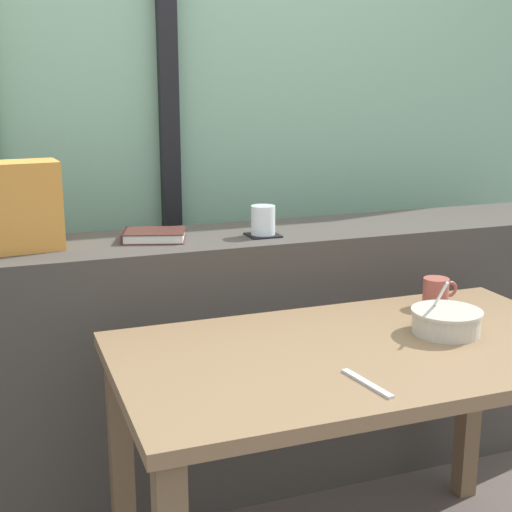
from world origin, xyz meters
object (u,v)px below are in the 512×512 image
at_px(fork_utensil, 367,383).
at_px(closed_book, 154,235).
at_px(ceramic_mug, 436,292).
at_px(coaster_square, 263,235).
at_px(throw_pillow, 3,207).
at_px(juice_glass, 263,222).
at_px(breakfast_table, 361,385).
at_px(soup_bowl, 446,321).

bearing_deg(fork_utensil, closed_book, 99.25).
bearing_deg(ceramic_mug, coaster_square, 137.29).
distance_m(closed_book, throw_pillow, 0.45).
xyz_separation_m(juice_glass, throw_pillow, (-0.78, 0.06, 0.08)).
bearing_deg(breakfast_table, fork_utensil, -116.01).
bearing_deg(breakfast_table, ceramic_mug, 31.60).
height_order(soup_bowl, ceramic_mug, soup_bowl).
height_order(closed_book, throw_pillow, throw_pillow).
bearing_deg(juice_glass, throw_pillow, 175.51).
bearing_deg(coaster_square, closed_book, 170.26).
height_order(breakfast_table, ceramic_mug, ceramic_mug).
relative_size(coaster_square, ceramic_mug, 0.88).
bearing_deg(breakfast_table, juice_glass, 93.72).
bearing_deg(throw_pillow, ceramic_mug, -20.24).
xyz_separation_m(breakfast_table, juice_glass, (-0.04, 0.60, 0.32)).
xyz_separation_m(coaster_square, ceramic_mug, (0.41, -0.38, -0.13)).
height_order(juice_glass, throw_pillow, throw_pillow).
bearing_deg(soup_bowl, throw_pillow, 148.85).
bearing_deg(ceramic_mug, closed_book, 149.91).
distance_m(coaster_square, juice_glass, 0.04).
bearing_deg(ceramic_mug, breakfast_table, -148.40).
xyz_separation_m(fork_utensil, ceramic_mug, (0.47, 0.43, 0.04)).
height_order(coaster_square, ceramic_mug, coaster_square).
bearing_deg(juice_glass, breakfast_table, -86.28).
relative_size(breakfast_table, juice_glass, 13.34).
height_order(breakfast_table, closed_book, closed_book).
distance_m(breakfast_table, coaster_square, 0.66).
bearing_deg(closed_book, coaster_square, -9.74).
height_order(throw_pillow, fork_utensil, throw_pillow).
bearing_deg(soup_bowl, ceramic_mug, 62.12).
distance_m(breakfast_table, soup_bowl, 0.29).
distance_m(closed_book, ceramic_mug, 0.88).
relative_size(juice_glass, throw_pillow, 0.29).
xyz_separation_m(juice_glass, closed_book, (-0.34, 0.06, -0.03)).
distance_m(coaster_square, ceramic_mug, 0.57).
bearing_deg(throw_pillow, coaster_square, -4.49).
distance_m(soup_bowl, fork_utensil, 0.42).
height_order(throw_pillow, soup_bowl, throw_pillow).
xyz_separation_m(breakfast_table, closed_book, (-0.38, 0.66, 0.29)).
xyz_separation_m(throw_pillow, ceramic_mug, (1.19, -0.44, -0.25)).
distance_m(coaster_square, soup_bowl, 0.67).
xyz_separation_m(coaster_square, juice_glass, (-0.00, 0.00, 0.04)).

